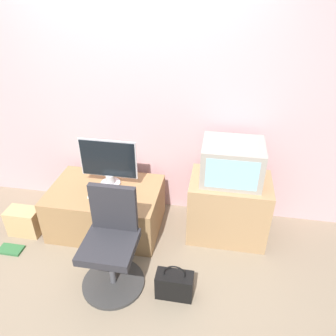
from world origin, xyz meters
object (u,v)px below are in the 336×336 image
at_px(main_monitor, 108,162).
at_px(mouse, 130,198).
at_px(crt_tv, 232,162).
at_px(book, 11,250).
at_px(cardboard_box_lower, 24,221).
at_px(handbag, 174,285).
at_px(keyboard, 105,196).
at_px(office_chair, 112,248).

distance_m(main_monitor, mouse, 0.41).
bearing_deg(main_monitor, crt_tv, 1.79).
xyz_separation_m(mouse, crt_tv, (0.92, 0.25, 0.34)).
bearing_deg(book, cardboard_box_lower, 86.24).
height_order(crt_tv, handbag, crt_tv).
relative_size(keyboard, crt_tv, 0.58).
bearing_deg(handbag, office_chair, 172.74).
height_order(mouse, cardboard_box_lower, mouse).
relative_size(crt_tv, cardboard_box_lower, 1.71).
distance_m(mouse, book, 1.28).
relative_size(main_monitor, book, 2.48).
bearing_deg(main_monitor, office_chair, -71.78).
relative_size(office_chair, handbag, 2.64).
relative_size(mouse, book, 0.30).
height_order(cardboard_box_lower, book, cardboard_box_lower).
relative_size(keyboard, cardboard_box_lower, 1.00).
height_order(main_monitor, cardboard_box_lower, main_monitor).
bearing_deg(crt_tv, mouse, -164.91).
xyz_separation_m(mouse, handbag, (0.53, -0.62, -0.37)).
relative_size(keyboard, handbag, 0.94).
distance_m(office_chair, book, 1.18).
bearing_deg(crt_tv, keyboard, -167.45).
bearing_deg(office_chair, crt_tv, 40.71).
distance_m(keyboard, cardboard_box_lower, 0.93).
bearing_deg(mouse, handbag, -49.67).
xyz_separation_m(mouse, book, (-1.12, -0.40, -0.48)).
xyz_separation_m(main_monitor, cardboard_box_lower, (-0.84, -0.34, -0.59)).
bearing_deg(main_monitor, keyboard, -85.08).
relative_size(mouse, cardboard_box_lower, 0.22).
height_order(mouse, handbag, mouse).
bearing_deg(handbag, keyboard, 141.63).
distance_m(cardboard_box_lower, handbag, 1.70).
height_order(mouse, office_chair, office_chair).
distance_m(main_monitor, book, 1.27).
bearing_deg(book, mouse, 19.47).
bearing_deg(keyboard, main_monitor, 94.92).
bearing_deg(cardboard_box_lower, handbag, -16.88).
relative_size(main_monitor, handbag, 1.66).
relative_size(cardboard_box_lower, handbag, 0.94).
bearing_deg(book, keyboard, 23.70).
relative_size(office_chair, book, 3.94).
bearing_deg(cardboard_box_lower, keyboard, 7.62).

